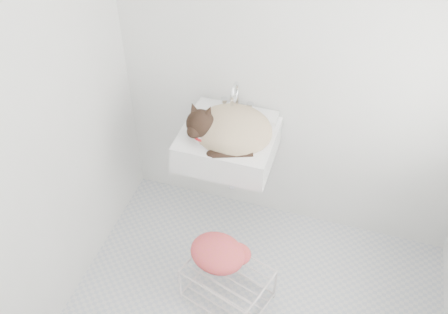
% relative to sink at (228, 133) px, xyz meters
% --- Properties ---
extents(back_wall, '(2.20, 0.02, 2.50)m').
position_rel_sink_xyz_m(back_wall, '(0.34, 0.26, 0.40)').
color(back_wall, white).
rests_on(back_wall, ground).
extents(left_wall, '(0.02, 2.00, 2.50)m').
position_rel_sink_xyz_m(left_wall, '(-0.76, -0.74, 0.40)').
color(left_wall, white).
rests_on(left_wall, ground).
extents(sink, '(0.55, 0.48, 0.22)m').
position_rel_sink_xyz_m(sink, '(0.00, 0.00, 0.00)').
color(sink, white).
rests_on(sink, back_wall).
extents(faucet, '(0.20, 0.14, 0.20)m').
position_rel_sink_xyz_m(faucet, '(0.00, 0.18, 0.14)').
color(faucet, silver).
rests_on(faucet, sink).
extents(cat, '(0.50, 0.42, 0.30)m').
position_rel_sink_xyz_m(cat, '(0.01, -0.02, 0.04)').
color(cat, '#CDAF88').
rests_on(cat, sink).
extents(wire_rack, '(0.54, 0.45, 0.28)m').
position_rel_sink_xyz_m(wire_rack, '(0.17, -0.54, -0.70)').
color(wire_rack, silver).
rests_on(wire_rack, floor).
extents(towel, '(0.39, 0.32, 0.14)m').
position_rel_sink_xyz_m(towel, '(0.09, -0.49, -0.54)').
color(towel, '#CA6B12').
rests_on(towel, wire_rack).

